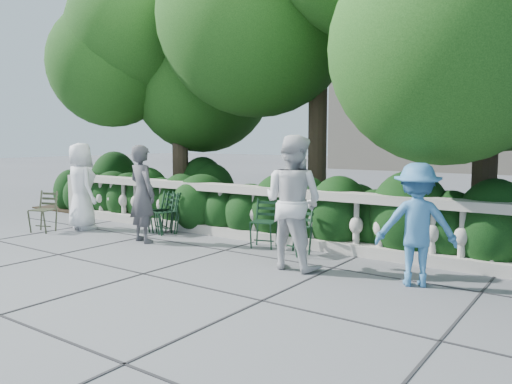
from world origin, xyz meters
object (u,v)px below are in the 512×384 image
Objects in this scene: chair_a at (160,234)px; chair_weathered at (39,233)px; person_woman_grey at (142,194)px; person_casual_man at (293,202)px; person_older_blue at (416,225)px; chair_b at (154,234)px; person_businessman at (81,186)px; chair_e at (261,249)px; chair_c at (157,235)px; chair_d at (289,256)px.

chair_weathered is at bearing -121.65° from chair_a.
person_woman_grey is 3.16m from person_casual_man.
person_older_blue is (1.73, 0.16, -0.18)m from person_casual_man.
person_businessman is (-1.62, -0.48, 0.89)m from chair_b.
chair_a is 1.00× the size of chair_e.
chair_a is 0.48× the size of person_woman_grey.
chair_b is 1.00× the size of chair_c.
person_woman_grey is at bearing -46.97° from chair_c.
chair_d is 0.48× the size of person_woman_grey.
chair_b is 5.38m from person_older_blue.
chair_a is 2.43m from chair_e.
chair_b is at bearing -45.48° from person_woman_grey.
chair_b is at bearing -167.96° from chair_d.
person_casual_man is 1.23× the size of person_older_blue.
chair_e is at bearing 14.57° from chair_b.
person_businessman is 1.01× the size of person_woman_grey.
chair_a is at bearing 56.95° from chair_b.
person_woman_grey is at bearing -3.70° from chair_weathered.
person_woman_grey is at bearing -154.68° from chair_d.
chair_e is at bearing 24.52° from chair_a.
chair_c is 2.00m from person_businessman.
chair_a and chair_weathered have the same top height.
person_woman_grey reaches higher than chair_a.
chair_c is (0.11, -0.02, 0.00)m from chair_b.
chair_b is 2.31m from chair_weathered.
person_older_blue is (6.92, -0.01, -0.11)m from person_businessman.
chair_b is (-0.08, -0.07, 0.00)m from chair_a.
chair_b is 2.51m from chair_e.
person_businessman is at bearing 0.66° from person_casual_man.
chair_c is at bearing -167.52° from chair_d.
chair_e and chair_weathered have the same top height.
person_woman_grey is 1.13× the size of person_older_blue.
chair_a is 2.00m from person_businessman.
chair_d is at bearing -51.72° from person_casual_man.
chair_a is at bearing 125.59° from chair_c.
chair_c is 0.54× the size of person_older_blue.
person_older_blue is at bearing -166.25° from person_woman_grey.
chair_b is at bearing -148.82° from person_businessman.
person_casual_man reaches higher than person_older_blue.
chair_b is 1.17m from person_woman_grey.
chair_weathered is 0.54× the size of person_older_blue.
chair_d is at bearing -27.37° from chair_e.
chair_a is 1.00× the size of chair_c.
person_businessman reaches higher than chair_e.
chair_b is 0.54× the size of person_older_blue.
person_older_blue reaches higher than chair_e.
chair_d is at bearing -5.13° from chair_weathered.
person_businessman is at bearing -23.56° from person_older_blue.
chair_c is (0.03, -0.10, 0.00)m from chair_a.
chair_c is at bearing -150.58° from person_businessman.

